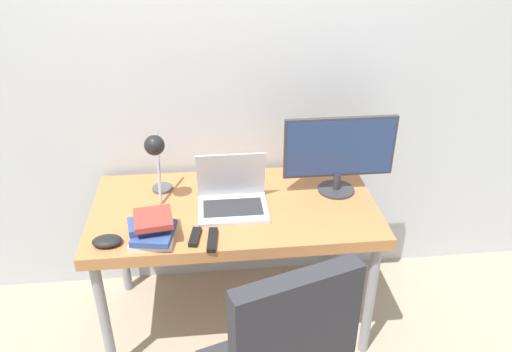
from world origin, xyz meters
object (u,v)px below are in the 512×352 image
monitor (339,151)px  game_controller (107,241)px  book_stack (152,229)px  laptop (232,197)px  desk_lamp (156,154)px

monitor → game_controller: 1.19m
monitor → book_stack: monitor is taller
laptop → monitor: monitor is taller
desk_lamp → book_stack: bearing=-92.8°
laptop → book_stack: bearing=-148.1°
laptop → monitor: size_ratio=0.60×
game_controller → monitor: bearing=17.5°
desk_lamp → game_controller: desk_lamp is taller
monitor → book_stack: bearing=-160.0°
monitor → game_controller: size_ratio=4.30×
book_stack → game_controller: book_stack is taller
laptop → book_stack: (-0.37, -0.23, 0.00)m
laptop → desk_lamp: bearing=166.1°
desk_lamp → game_controller: 0.47m
desk_lamp → book_stack: (-0.02, -0.32, -0.21)m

